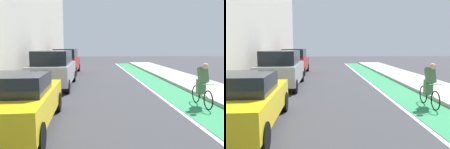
# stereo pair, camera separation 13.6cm
# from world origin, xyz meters

# --- Properties ---
(ground_plane) EXTENTS (76.70, 76.70, 0.00)m
(ground_plane) POSITION_xyz_m (0.00, 13.43, 0.00)
(ground_plane) COLOR #38383D
(bike_lane_paint) EXTENTS (1.60, 34.87, 0.00)m
(bike_lane_paint) POSITION_xyz_m (3.09, 15.43, 0.00)
(bike_lane_paint) COLOR #2D8451
(bike_lane_paint) RESTS_ON ground
(lane_divider_stripe) EXTENTS (0.12, 34.87, 0.00)m
(lane_divider_stripe) POSITION_xyz_m (2.19, 15.43, 0.00)
(lane_divider_stripe) COLOR white
(lane_divider_stripe) RESTS_ON ground
(sidewalk_right) EXTENTS (2.58, 34.87, 0.14)m
(sidewalk_right) POSITION_xyz_m (5.18, 15.43, 0.07)
(sidewalk_right) COLOR #A8A59E
(sidewalk_right) RESTS_ON ground
(parked_sedan_yellow_cab) EXTENTS (2.03, 4.24, 1.53)m
(parked_sedan_yellow_cab) POSITION_xyz_m (-2.84, 10.44, 0.79)
(parked_sedan_yellow_cab) COLOR yellow
(parked_sedan_yellow_cab) RESTS_ON ground
(parked_suv_silver) EXTENTS (2.01, 4.72, 1.98)m
(parked_suv_silver) POSITION_xyz_m (-2.84, 16.75, 1.02)
(parked_suv_silver) COLOR #9EA0A8
(parked_suv_silver) RESTS_ON ground
(parked_suv_red) EXTENTS (2.01, 4.29, 1.98)m
(parked_suv_red) POSITION_xyz_m (-2.84, 22.88, 1.02)
(parked_suv_red) COLOR red
(parked_suv_red) RESTS_ON ground
(cyclist_trailing) EXTENTS (0.48, 1.74, 1.63)m
(cyclist_trailing) POSITION_xyz_m (3.26, 12.31, 0.81)
(cyclist_trailing) COLOR black
(cyclist_trailing) RESTS_ON ground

